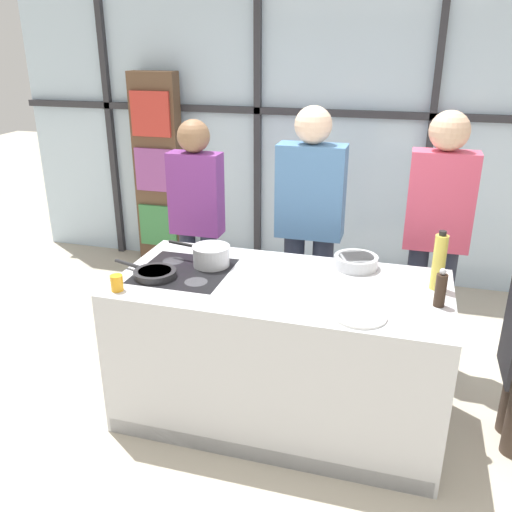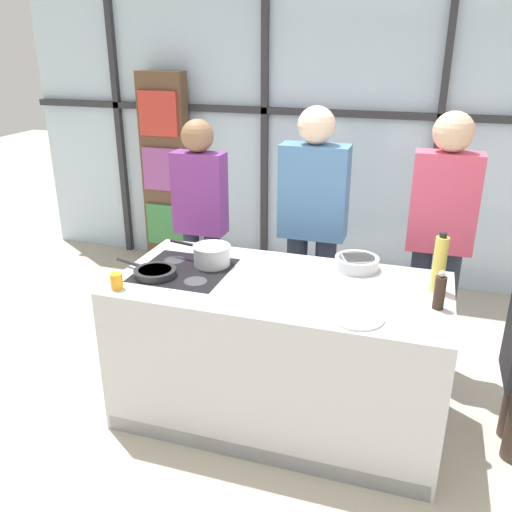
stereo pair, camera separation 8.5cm
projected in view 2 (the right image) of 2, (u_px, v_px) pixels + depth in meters
The scene contains 14 objects.
ground_plane at pixel (278, 413), 3.34m from camera, with size 18.00×18.00×0.00m, color #BCB29E.
back_window_wall at pixel (349, 129), 4.82m from camera, with size 6.40×0.10×2.80m.
bookshelf at pixel (166, 171), 5.32m from camera, with size 0.46×0.19×1.88m.
demo_island at pixel (279, 351), 3.17m from camera, with size 1.85×0.89×0.88m.
spectator_far_left at pixel (201, 215), 3.95m from camera, with size 0.38×0.23×1.64m.
spectator_center_left at pixel (313, 219), 3.70m from camera, with size 0.45×0.25×1.75m.
spectator_center_right at pixel (441, 229), 3.46m from camera, with size 0.41×0.25×1.75m.
frying_pan at pixel (154, 272), 3.10m from camera, with size 0.43×0.24×0.04m.
saucepan at pixel (212, 255), 3.23m from camera, with size 0.41×0.23×0.12m.
white_plate at pixel (357, 317), 2.62m from camera, with size 0.27×0.27×0.01m, color white.
mixing_bowl at pixel (357, 262), 3.18m from camera, with size 0.26×0.26×0.07m.
oil_bottle at pixel (439, 264), 2.86m from camera, with size 0.07×0.07×0.33m.
pepper_grinder at pixel (440, 291), 2.69m from camera, with size 0.06×0.06×0.21m.
juice_glass_near at pixel (117, 281), 2.92m from camera, with size 0.07×0.07×0.09m, color orange.
Camera 2 is at (0.70, -2.65, 2.14)m, focal length 38.00 mm.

